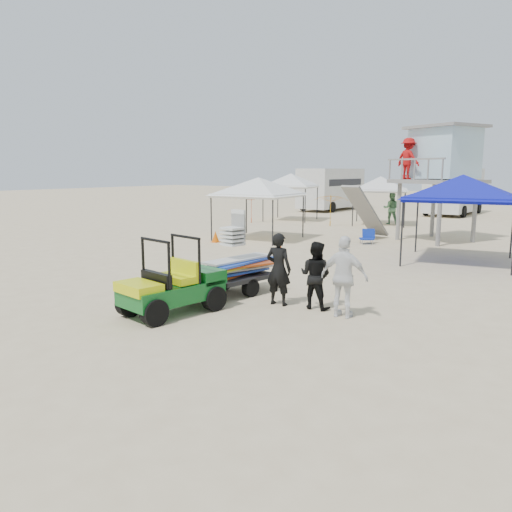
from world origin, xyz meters
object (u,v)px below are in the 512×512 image
Objects in this scene: utility_cart at (170,279)px; man_left at (279,269)px; surf_trailer at (236,264)px; lifeguard_tower at (438,158)px; canopy_blue at (463,179)px.

utility_cart is 2.54m from man_left.
man_left is at bearing -11.19° from surf_trailer.
utility_cart is at bearing -94.02° from lifeguard_tower.
lifeguard_tower is 5.53m from canopy_blue.
lifeguard_tower is at bearing 115.53° from canopy_blue.
utility_cart is 0.58× the size of canopy_blue.
man_left is at bearing -88.07° from lifeguard_tower.
surf_trailer is (0.00, 2.33, -0.01)m from utility_cart.
lifeguard_tower is (1.07, 12.93, 2.91)m from surf_trailer.
utility_cart is 15.57m from lifeguard_tower.
lifeguard_tower reaches higher than utility_cart.
surf_trailer is 8.94m from canopy_blue.
lifeguard_tower reaches higher than surf_trailer.
surf_trailer is 0.46× the size of lifeguard_tower.
canopy_blue reaches higher than utility_cart.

